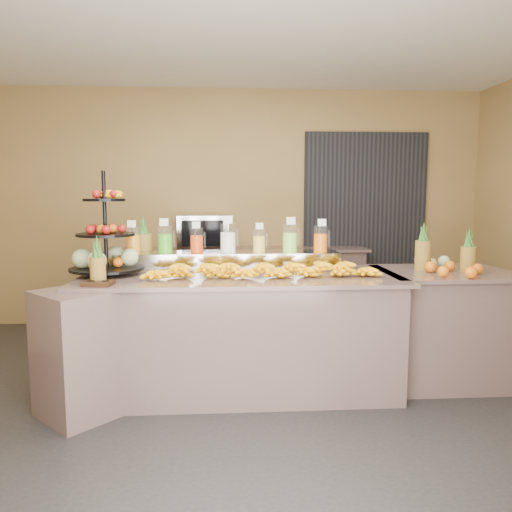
{
  "coord_description": "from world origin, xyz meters",
  "views": [
    {
      "loc": [
        -0.13,
        -3.57,
        1.57
      ],
      "look_at": [
        0.12,
        0.3,
        1.08
      ],
      "focal_mm": 35.0,
      "sensor_mm": 36.0,
      "label": 1
    }
  ],
  "objects": [
    {
      "name": "juice_pitcher_milk",
      "position": [
        -0.1,
        0.58,
        1.19
      ],
      "size": [
        0.13,
        0.14,
        0.32
      ],
      "color": "silver",
      "rests_on": "pitcher_tray"
    },
    {
      "name": "juice_pitcher_lime",
      "position": [
        0.42,
        0.58,
        1.18
      ],
      "size": [
        0.13,
        0.13,
        0.31
      ],
      "color": "silver",
      "rests_on": "pitcher_tray"
    },
    {
      "name": "juice_pitcher_orange_c",
      "position": [
        0.68,
        0.58,
        1.18
      ],
      "size": [
        0.12,
        0.12,
        0.29
      ],
      "color": "silver",
      "rests_on": "pitcher_tray"
    },
    {
      "name": "pitcher_tray",
      "position": [
        -0.1,
        0.58,
        1.01
      ],
      "size": [
        1.85,
        0.3,
        0.15
      ],
      "primitive_type": "cube",
      "color": "gray",
      "rests_on": "buffet_counter"
    },
    {
      "name": "back_ledge",
      "position": [
        0.0,
        2.25,
        0.47
      ],
      "size": [
        3.1,
        0.55,
        0.93
      ],
      "color": "gray",
      "rests_on": "ground"
    },
    {
      "name": "oven_warmer",
      "position": [
        -0.37,
        2.25,
        1.12
      ],
      "size": [
        0.59,
        0.42,
        0.39
      ],
      "primitive_type": "cube",
      "rotation": [
        0.0,
        0.0,
        0.02
      ],
      "color": "gray",
      "rests_on": "back_ledge"
    },
    {
      "name": "juice_pitcher_lemon",
      "position": [
        0.16,
        0.58,
        1.17
      ],
      "size": [
        0.11,
        0.11,
        0.26
      ],
      "color": "silver",
      "rests_on": "pitcher_tray"
    },
    {
      "name": "buffet_counter",
      "position": [
        -0.12,
        0.26,
        0.47
      ],
      "size": [
        2.75,
        1.25,
        0.93
      ],
      "color": "gray",
      "rests_on": "ground"
    },
    {
      "name": "juice_pitcher_orange_a",
      "position": [
        -0.88,
        0.58,
        1.18
      ],
      "size": [
        0.12,
        0.12,
        0.28
      ],
      "color": "silver",
      "rests_on": "pitcher_tray"
    },
    {
      "name": "fruit_stand",
      "position": [
        -1.02,
        0.41,
        1.14
      ],
      "size": [
        0.59,
        0.59,
        0.81
      ],
      "rotation": [
        0.0,
        0.0,
        -0.01
      ],
      "color": "black",
      "rests_on": "buffet_counter"
    },
    {
      "name": "juice_pitcher_orange_b",
      "position": [
        -0.36,
        0.58,
        1.17
      ],
      "size": [
        0.11,
        0.12,
        0.27
      ],
      "color": "silver",
      "rests_on": "pitcher_tray"
    },
    {
      "name": "right_counter",
      "position": [
        1.7,
        0.4,
        0.47
      ],
      "size": [
        1.08,
        0.88,
        0.93
      ],
      "color": "gray",
      "rests_on": "ground"
    },
    {
      "name": "banana_heap",
      "position": [
        0.16,
        0.21,
        1.0
      ],
      "size": [
        1.83,
        0.17,
        0.15
      ],
      "color": "#FFB80C",
      "rests_on": "buffet_counter"
    },
    {
      "name": "juice_pitcher_green",
      "position": [
        -0.62,
        0.58,
        1.18
      ],
      "size": [
        0.12,
        0.13,
        0.3
      ],
      "color": "silver",
      "rests_on": "pitcher_tray"
    },
    {
      "name": "condiment_caddy",
      "position": [
        -1.01,
        -0.08,
        0.94
      ],
      "size": [
        0.22,
        0.17,
        0.03
      ],
      "primitive_type": "cube",
      "rotation": [
        0.0,
        0.0,
        -0.13
      ],
      "color": "black",
      "rests_on": "buffet_counter"
    },
    {
      "name": "ground",
      "position": [
        0.0,
        0.0,
        0.0
      ],
      "size": [
        6.0,
        6.0,
        0.0
      ],
      "primitive_type": "plane",
      "color": "black",
      "rests_on": "ground"
    },
    {
      "name": "right_fruit_pile",
      "position": [
        1.68,
        0.3,
        1.01
      ],
      "size": [
        0.47,
        0.45,
        0.25
      ],
      "color": "brown",
      "rests_on": "right_counter"
    },
    {
      "name": "room_envelope",
      "position": [
        0.19,
        0.79,
        1.88
      ],
      "size": [
        6.04,
        5.02,
        2.82
      ],
      "color": "olive",
      "rests_on": "ground"
    },
    {
      "name": "pineapple_left_a",
      "position": [
        -1.03,
        0.0,
        1.05
      ],
      "size": [
        0.11,
        0.11,
        0.35
      ],
      "rotation": [
        0.0,
        0.0,
        0.03
      ],
      "color": "brown",
      "rests_on": "buffet_counter"
    },
    {
      "name": "pineapple_left_b",
      "position": [
        -0.83,
        0.8,
        1.1
      ],
      "size": [
        0.16,
        0.16,
        0.45
      ],
      "rotation": [
        0.0,
        0.0,
        -0.42
      ],
      "color": "brown",
      "rests_on": "buffet_counter"
    }
  ]
}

